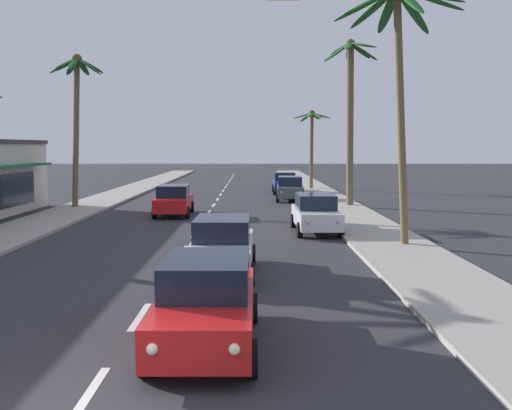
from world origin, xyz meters
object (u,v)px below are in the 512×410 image
at_px(sedan_lead_at_stop_bar, 207,302).
at_px(palm_right_second, 398,43).
at_px(sedan_parked_mid_kerb, 285,183).
at_px(palm_left_third, 76,98).
at_px(sedan_oncoming_far, 174,200).
at_px(palm_right_farthest, 312,132).
at_px(traffic_signal_mast, 306,15).
at_px(sedan_third_in_queue, 222,245).
at_px(sedan_parked_far_kerb, 316,213).
at_px(palm_right_third, 350,96).
at_px(sedan_parked_nearest_kerb, 290,188).

relative_size(sedan_lead_at_stop_bar, palm_right_second, 0.46).
distance_m(sedan_lead_at_stop_bar, palm_right_second, 13.60).
height_order(sedan_parked_mid_kerb, palm_left_third, palm_left_third).
bearing_deg(sedan_oncoming_far, sedan_lead_at_stop_bar, -80.05).
relative_size(sedan_lead_at_stop_bar, sedan_oncoming_far, 0.99).
bearing_deg(sedan_parked_mid_kerb, palm_right_farthest, 54.88).
height_order(sedan_lead_at_stop_bar, sedan_oncoming_far, same).
distance_m(traffic_signal_mast, palm_right_second, 14.59).
height_order(sedan_third_in_queue, sedan_parked_far_kerb, same).
bearing_deg(traffic_signal_mast, sedan_lead_at_stop_bar, 113.18).
bearing_deg(sedan_lead_at_stop_bar, sedan_oncoming_far, 99.95).
height_order(palm_right_second, palm_right_third, palm_right_third).
bearing_deg(sedan_parked_nearest_kerb, sedan_parked_far_kerb, -89.26).
relative_size(palm_right_third, palm_right_farthest, 1.49).
distance_m(sedan_third_in_queue, sedan_parked_far_kerb, 8.72).
bearing_deg(palm_right_farthest, sedan_third_in_queue, -100.78).
xyz_separation_m(palm_left_third, palm_right_third, (16.49, 0.91, 0.22)).
height_order(sedan_parked_mid_kerb, palm_right_third, palm_right_third).
distance_m(sedan_parked_nearest_kerb, sedan_parked_far_kerb, 14.15).
distance_m(palm_right_third, palm_right_farthest, 13.79).
bearing_deg(traffic_signal_mast, sedan_parked_mid_kerb, 87.03).
xyz_separation_m(traffic_signal_mast, sedan_oncoming_far, (-4.97, 23.23, -4.48)).
relative_size(sedan_lead_at_stop_bar, sedan_third_in_queue, 1.00).
relative_size(traffic_signal_mast, palm_right_third, 1.04).
xyz_separation_m(traffic_signal_mast, palm_left_third, (-11.13, 26.43, 1.31)).
distance_m(traffic_signal_mast, sedan_parked_mid_kerb, 37.69).
bearing_deg(sedan_parked_far_kerb, palm_right_third, 72.24).
relative_size(traffic_signal_mast, sedan_parked_far_kerb, 2.37).
relative_size(sedan_oncoming_far, palm_left_third, 0.49).
relative_size(sedan_oncoming_far, palm_right_second, 0.46).
bearing_deg(palm_right_second, palm_right_third, 86.99).
distance_m(sedan_parked_nearest_kerb, palm_right_third, 8.04).
xyz_separation_m(sedan_lead_at_stop_bar, palm_left_third, (-9.62, 22.90, 5.79)).
relative_size(palm_left_third, palm_right_farthest, 1.34).
xyz_separation_m(sedan_third_in_queue, sedan_oncoming_far, (-3.43, 13.80, 0.00)).
xyz_separation_m(sedan_oncoming_far, palm_right_farthest, (9.44, 17.75, 4.15)).
bearing_deg(palm_left_third, palm_right_farthest, 43.00).
bearing_deg(palm_right_third, palm_right_second, -93.01).
bearing_deg(sedan_lead_at_stop_bar, palm_right_farthest, 80.92).
bearing_deg(traffic_signal_mast, palm_left_third, 112.83).
bearing_deg(sedan_lead_at_stop_bar, sedan_parked_far_kerb, 75.12).
distance_m(sedan_third_in_queue, palm_right_second, 10.03).
bearing_deg(sedan_third_in_queue, palm_right_third, 68.95).
bearing_deg(traffic_signal_mast, sedan_third_in_queue, 99.26).
relative_size(sedan_lead_at_stop_bar, palm_right_farthest, 0.65).
xyz_separation_m(sedan_parked_mid_kerb, palm_right_second, (2.70, -23.71, 6.68)).
bearing_deg(sedan_oncoming_far, traffic_signal_mast, -77.93).
bearing_deg(palm_right_second, sedan_parked_far_kerb, 124.16).
distance_m(sedan_oncoming_far, sedan_parked_mid_kerb, 15.74).
bearing_deg(palm_right_farthest, sedan_parked_far_kerb, -95.60).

